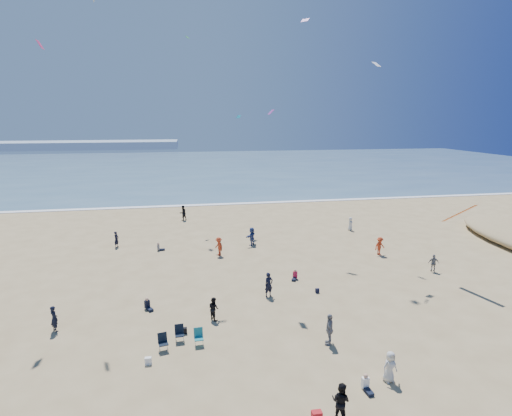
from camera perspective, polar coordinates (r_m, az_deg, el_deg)
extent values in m
cube|color=#476B84|center=(110.48, -9.06, 5.84)|extent=(220.00, 100.00, 0.06)
cube|color=white|center=(61.11, -7.99, 0.42)|extent=(220.00, 1.20, 0.08)
cube|color=#7A8EA8|center=(193.91, -27.80, 7.90)|extent=(110.00, 20.00, 3.20)
imported|color=black|center=(52.30, -10.40, -0.70)|extent=(1.19, 1.14, 1.94)
imported|color=slate|center=(37.73, 24.04, -7.20)|extent=(0.97, 0.65, 1.53)
imported|color=gray|center=(24.53, 10.44, -16.66)|extent=(0.85, 1.21, 1.90)
imported|color=#BC391A|center=(40.36, 17.26, -5.21)|extent=(1.29, 0.97, 1.77)
imported|color=black|center=(19.59, 12.00, -25.40)|extent=(1.07, 1.08, 1.76)
imported|color=silver|center=(48.18, 13.32, -2.22)|extent=(0.53, 0.78, 1.56)
imported|color=silver|center=(22.39, 18.57, -20.69)|extent=(0.87, 0.65, 1.61)
imported|color=black|center=(29.90, 1.83, -10.90)|extent=(0.79, 0.65, 1.85)
imported|color=black|center=(26.97, -6.06, -14.08)|extent=(0.89, 0.94, 1.54)
imported|color=black|center=(43.22, -19.31, -4.25)|extent=(0.60, 0.71, 1.65)
imported|color=navy|center=(41.50, -0.61, -4.05)|extent=(1.48, 1.73, 1.88)
imported|color=#B13519|center=(38.60, -5.33, -5.48)|extent=(1.09, 1.32, 1.78)
imported|color=black|center=(28.36, -26.88, -13.92)|extent=(0.71, 0.72, 1.67)
cube|color=white|center=(23.59, -15.15, -20.32)|extent=(0.35, 0.20, 0.40)
cube|color=black|center=(25.91, -10.17, -16.87)|extent=(0.30, 0.22, 0.38)
cube|color=red|center=(19.95, 8.68, -27.14)|extent=(0.45, 0.30, 0.30)
cube|color=black|center=(31.11, 8.74, -11.60)|extent=(0.28, 0.18, 0.34)
cube|color=#C8285A|center=(31.90, -28.47, 19.84)|extent=(0.34, 0.76, 0.55)
cube|color=green|center=(54.53, -9.78, 22.90)|extent=(0.52, 0.57, 0.26)
cube|color=purple|center=(44.59, 7.02, 25.09)|extent=(0.85, 0.88, 0.35)
cube|color=#882E92|center=(29.96, 2.15, 13.54)|extent=(0.35, 0.79, 0.37)
cube|color=white|center=(38.06, 16.81, 19.06)|extent=(0.80, 0.81, 0.44)
cube|color=#0689CB|center=(47.81, -2.50, 12.91)|extent=(0.69, 0.70, 0.34)
cube|color=#DD5517|center=(34.87, 27.01, -0.71)|extent=(0.35, 2.64, 1.87)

